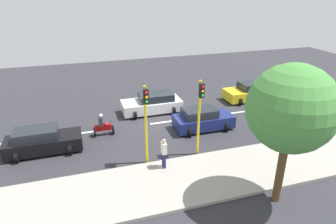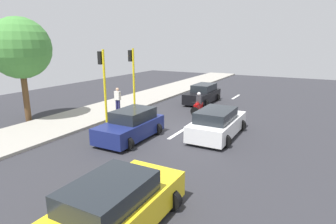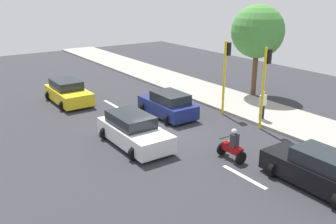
# 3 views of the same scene
# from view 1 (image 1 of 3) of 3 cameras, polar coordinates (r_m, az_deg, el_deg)

# --- Properties ---
(ground_plane) EXTENTS (40.00, 60.00, 0.10)m
(ground_plane) POSITION_cam_1_polar(r_m,az_deg,el_deg) (21.45, -0.32, -2.04)
(ground_plane) COLOR #2D2D33
(sidewalk) EXTENTS (4.00, 60.00, 0.15)m
(sidewalk) POSITION_cam_1_polar(r_m,az_deg,el_deg) (15.73, 7.34, -12.09)
(sidewalk) COLOR #9E998E
(sidewalk) RESTS_ON ground
(lane_stripe_north) EXTENTS (0.20, 2.40, 0.01)m
(lane_stripe_north) POSITION_cam_1_polar(r_m,az_deg,el_deg) (20.67, -16.48, -3.94)
(lane_stripe_north) COLOR white
(lane_stripe_north) RESTS_ON ground
(lane_stripe_mid) EXTENTS (0.20, 2.40, 0.01)m
(lane_stripe_mid) POSITION_cam_1_polar(r_m,az_deg,el_deg) (21.43, -0.32, -1.90)
(lane_stripe_mid) COLOR white
(lane_stripe_mid) RESTS_ON ground
(lane_stripe_south) EXTENTS (0.20, 2.40, 0.01)m
(lane_stripe_south) POSITION_cam_1_polar(r_m,az_deg,el_deg) (23.73, 13.67, -0.01)
(lane_stripe_south) COLOR white
(lane_stripe_south) RESTS_ON ground
(lane_stripe_far_south) EXTENTS (0.20, 2.40, 0.01)m
(lane_stripe_far_south) POSITION_cam_1_polar(r_m,az_deg,el_deg) (27.18, 24.65, 1.48)
(lane_stripe_far_south) COLOR white
(lane_stripe_far_south) RESTS_ON ground
(car_black) EXTENTS (2.14, 4.30, 1.52)m
(car_black) POSITION_cam_1_polar(r_m,az_deg,el_deg) (18.92, -23.03, -5.16)
(car_black) COLOR black
(car_black) RESTS_ON ground
(car_white) EXTENTS (2.33, 4.53, 1.52)m
(car_white) POSITION_cam_1_polar(r_m,az_deg,el_deg) (22.84, -2.98, 1.64)
(car_white) COLOR white
(car_white) RESTS_ON ground
(car_yellow_cab) EXTENTS (2.35, 4.27, 1.52)m
(car_yellow_cab) POSITION_cam_1_polar(r_m,az_deg,el_deg) (26.32, 15.56, 3.77)
(car_yellow_cab) COLOR yellow
(car_yellow_cab) RESTS_ON ground
(car_dark_blue) EXTENTS (2.24, 3.98, 1.52)m
(car_dark_blue) POSITION_cam_1_polar(r_m,az_deg,el_deg) (20.30, 6.64, -1.38)
(car_dark_blue) COLOR navy
(car_dark_blue) RESTS_ON ground
(motorcycle) EXTENTS (0.60, 1.30, 1.53)m
(motorcycle) POSITION_cam_1_polar(r_m,az_deg,el_deg) (19.79, -12.41, -2.68)
(motorcycle) COLOR black
(motorcycle) RESTS_ON ground
(pedestrian_near_signal) EXTENTS (0.40, 0.24, 1.69)m
(pedestrian_near_signal) POSITION_cam_1_polar(r_m,az_deg,el_deg) (15.66, -0.79, -7.73)
(pedestrian_near_signal) COLOR #1E1E4C
(pedestrian_near_signal) RESTS_ON sidewalk
(traffic_light_corner) EXTENTS (0.49, 0.24, 4.50)m
(traffic_light_corner) POSITION_cam_1_polar(r_m,az_deg,el_deg) (16.23, 6.16, 0.69)
(traffic_light_corner) COLOR yellow
(traffic_light_corner) RESTS_ON ground
(traffic_light_midblock) EXTENTS (0.49, 0.24, 4.50)m
(traffic_light_midblock) POSITION_cam_1_polar(r_m,az_deg,el_deg) (15.35, -4.26, -0.60)
(traffic_light_midblock) COLOR yellow
(traffic_light_midblock) RESTS_ON ground
(street_tree_center) EXTENTS (3.68, 3.68, 6.40)m
(street_tree_center) POSITION_cam_1_polar(r_m,az_deg,el_deg) (12.90, 22.65, 0.53)
(street_tree_center) COLOR brown
(street_tree_center) RESTS_ON ground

